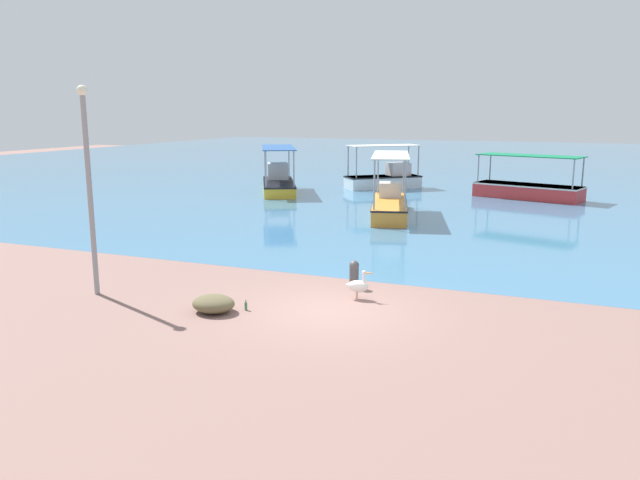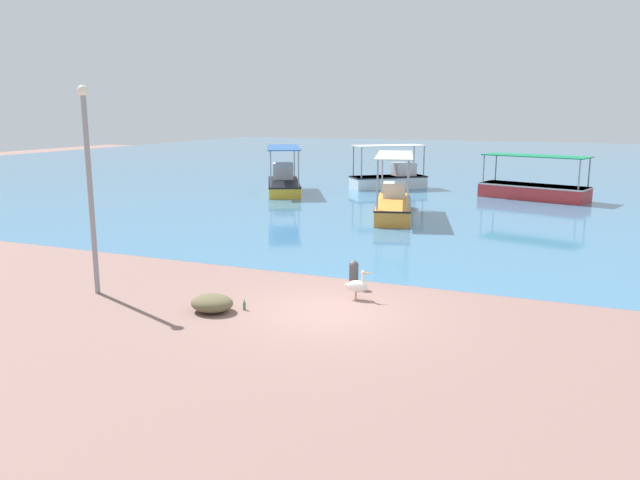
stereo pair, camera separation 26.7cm
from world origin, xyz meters
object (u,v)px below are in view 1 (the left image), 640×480
(fishing_boat_outer, at_px, (385,178))
(fishing_boat_near_right, at_px, (528,189))
(net_pile, at_px, (213,304))
(fishing_boat_center, at_px, (390,203))
(pelican, at_px, (358,286))
(mooring_bollard, at_px, (354,273))
(glass_bottle, at_px, (246,306))
(fishing_boat_near_left, at_px, (278,182))
(lamp_post, at_px, (89,179))

(fishing_boat_outer, bearing_deg, fishing_boat_near_right, -10.81)
(net_pile, bearing_deg, fishing_boat_center, 89.81)
(pelican, height_order, mooring_bollard, pelican)
(fishing_boat_near_right, height_order, glass_bottle, fishing_boat_near_right)
(fishing_boat_outer, xyz_separation_m, fishing_boat_near_right, (8.94, -1.71, -0.11))
(fishing_boat_outer, relative_size, pelican, 5.96)
(fishing_boat_near_left, xyz_separation_m, lamp_post, (5.01, -21.73, 2.50))
(fishing_boat_near_right, bearing_deg, fishing_boat_outer, 169.19)
(fishing_boat_outer, bearing_deg, fishing_boat_near_left, -142.58)
(lamp_post, bearing_deg, fishing_boat_outer, 88.73)
(fishing_boat_near_right, bearing_deg, glass_bottle, -101.85)
(fishing_boat_outer, height_order, net_pile, fishing_boat_outer)
(pelican, bearing_deg, lamp_post, -161.94)
(fishing_boat_center, bearing_deg, glass_bottle, -87.68)
(fishing_boat_outer, relative_size, mooring_bollard, 6.03)
(glass_bottle, bearing_deg, fishing_boat_near_left, 113.82)
(fishing_boat_near_right, distance_m, pelican, 22.26)
(fishing_boat_outer, xyz_separation_m, lamp_post, (-0.58, -26.01, 2.48))
(fishing_boat_center, relative_size, pelican, 8.00)
(mooring_bollard, distance_m, glass_bottle, 3.48)
(fishing_boat_outer, xyz_separation_m, net_pile, (3.22, -26.18, -0.44))
(fishing_boat_outer, distance_m, net_pile, 26.38)
(pelican, height_order, lamp_post, lamp_post)
(pelican, distance_m, net_pile, 3.82)
(fishing_boat_near_right, bearing_deg, lamp_post, -111.38)
(fishing_boat_near_left, bearing_deg, lamp_post, -77.01)
(fishing_boat_center, xyz_separation_m, fishing_boat_near_right, (5.66, 8.73, -0.06))
(fishing_boat_near_right, relative_size, mooring_bollard, 7.84)
(fishing_boat_center, distance_m, glass_bottle, 15.33)
(lamp_post, relative_size, glass_bottle, 20.59)
(net_pile, height_order, glass_bottle, net_pile)
(fishing_boat_near_left, distance_m, mooring_bollard, 21.73)
(fishing_boat_outer, bearing_deg, mooring_bollard, -75.87)
(fishing_boat_near_left, xyz_separation_m, mooring_bollard, (11.33, -18.54, -0.20))
(fishing_boat_outer, bearing_deg, lamp_post, -91.27)
(fishing_boat_near_right, bearing_deg, fishing_boat_near_left, -169.96)
(fishing_boat_center, distance_m, lamp_post, 16.24)
(fishing_boat_near_right, bearing_deg, pelican, -97.07)
(fishing_boat_near_left, bearing_deg, fishing_boat_center, -34.81)
(mooring_bollard, bearing_deg, lamp_post, -153.20)
(fishing_boat_near_left, distance_m, pelican, 22.80)
(lamp_post, bearing_deg, pelican, 18.06)
(fishing_boat_center, relative_size, fishing_boat_outer, 1.34)
(fishing_boat_center, xyz_separation_m, net_pile, (-0.05, -15.74, -0.39))
(lamp_post, relative_size, mooring_bollard, 6.98)
(fishing_boat_near_right, distance_m, mooring_bollard, 21.35)
(net_pile, bearing_deg, lamp_post, 177.38)
(fishing_boat_near_left, height_order, net_pile, fishing_boat_near_left)
(net_pile, distance_m, glass_bottle, 0.81)
(fishing_boat_center, xyz_separation_m, fishing_boat_outer, (-3.27, 10.44, 0.05))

